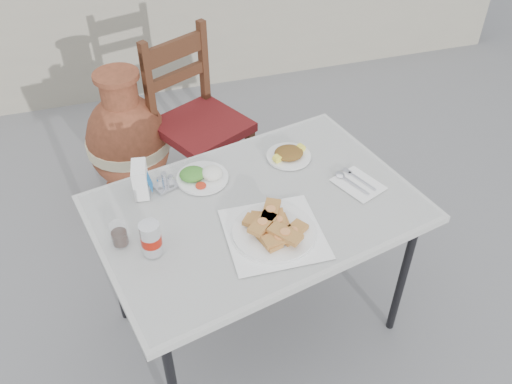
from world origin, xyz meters
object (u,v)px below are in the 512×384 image
object	(u,v)px
cafe_table	(257,215)
cola_glass	(119,235)
condiment_caddy	(165,183)
chair	(197,121)
salad_chopped_plate	(289,154)
pide_plate	(274,228)
salad_rice_plate	(202,175)
soda_can	(151,239)
napkin_holder	(140,179)
terracotta_urn	(129,143)

from	to	relation	value
cafe_table	cola_glass	size ratio (longest dim) A/B	15.45
condiment_caddy	chair	size ratio (longest dim) A/B	0.11
salad_chopped_plate	cola_glass	size ratio (longest dim) A/B	2.17
pide_plate	salad_rice_plate	size ratio (longest dim) A/B	1.69
soda_can	napkin_holder	world-z (taller)	napkin_holder
soda_can	terracotta_urn	distance (m)	1.35
cafe_table	soda_can	bearing A→B (deg)	-163.30
pide_plate	salad_chopped_plate	distance (m)	0.49
cafe_table	terracotta_urn	world-z (taller)	terracotta_urn
soda_can	terracotta_urn	bearing A→B (deg)	89.80
cafe_table	condiment_caddy	xyz separation A→B (m)	(-0.33, 0.22, 0.08)
salad_rice_plate	terracotta_urn	xyz separation A→B (m)	(-0.26, 0.91, -0.40)
pide_plate	condiment_caddy	world-z (taller)	pide_plate
salad_chopped_plate	condiment_caddy	distance (m)	0.56
cola_glass	chair	world-z (taller)	chair
soda_can	condiment_caddy	distance (m)	0.37
pide_plate	salad_chopped_plate	size ratio (longest dim) A/B	1.87
salad_rice_plate	chair	size ratio (longest dim) A/B	0.22
napkin_holder	condiment_caddy	world-z (taller)	napkin_holder
cafe_table	napkin_holder	bearing A→B (deg)	153.48
soda_can	cola_glass	distance (m)	0.14
chair	cafe_table	bearing A→B (deg)	-114.77
napkin_holder	chair	distance (m)	0.98
soda_can	cola_glass	size ratio (longest dim) A/B	1.48
pide_plate	salad_rice_plate	distance (m)	0.44
napkin_holder	terracotta_urn	size ratio (longest dim) A/B	0.16
salad_rice_plate	salad_chopped_plate	world-z (taller)	salad_rice_plate
soda_can	chair	xyz separation A→B (m)	(0.40, 1.18, -0.32)
salad_rice_plate	condiment_caddy	xyz separation A→B (m)	(-0.16, -0.01, 0.00)
salad_rice_plate	terracotta_urn	bearing A→B (deg)	105.89
cola_glass	salad_rice_plate	bearing A→B (deg)	36.83
cola_glass	cafe_table	bearing A→B (deg)	5.39
cafe_table	condiment_caddy	world-z (taller)	condiment_caddy
chair	terracotta_urn	world-z (taller)	chair
salad_chopped_plate	soda_can	world-z (taller)	soda_can
pide_plate	soda_can	size ratio (longest dim) A/B	2.75
cola_glass	condiment_caddy	size ratio (longest dim) A/B	0.82
pide_plate	chair	xyz separation A→B (m)	(-0.05, 1.22, -0.28)
condiment_caddy	pide_plate	bearing A→B (deg)	-48.70
chair	napkin_holder	bearing A→B (deg)	-141.94
chair	pide_plate	bearing A→B (deg)	-114.41
cafe_table	soda_can	distance (m)	0.47
napkin_holder	salad_rice_plate	bearing A→B (deg)	11.40
soda_can	cafe_table	bearing A→B (deg)	16.70
pide_plate	salad_rice_plate	bearing A→B (deg)	115.22
soda_can	condiment_caddy	xyz separation A→B (m)	(0.11, 0.35, -0.05)
salad_rice_plate	cola_glass	distance (m)	0.47
salad_chopped_plate	condiment_caddy	world-z (taller)	condiment_caddy
salad_rice_plate	salad_chopped_plate	distance (m)	0.41
cola_glass	terracotta_urn	size ratio (longest dim) A/B	0.11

